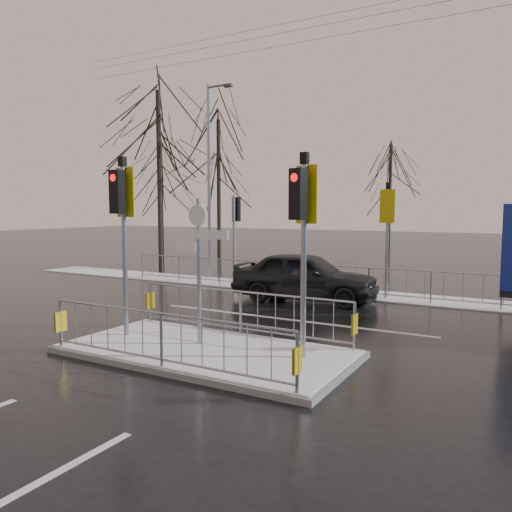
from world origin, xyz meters
The scene contains 11 objects.
ground centered at (0.00, 0.00, 0.00)m, with size 120.00×120.00×0.00m, color black.
snow_verge centered at (0.00, 8.60, 0.02)m, with size 30.00×2.00×0.04m, color white.
lane_markings centered at (0.00, -0.33, 0.00)m, with size 8.00×11.38×0.01m.
traffic_island centered at (-0.01, 0.01, 0.39)m, with size 6.00×3.04×4.15m.
far_kerb_fixtures centered at (0.29, 8.09, 1.02)m, with size 18.00×0.65×3.83m.
car_far_lane centered at (-0.71, 6.61, 0.81)m, with size 1.91×4.75×1.62m, color black.
tree_near_a centered at (-10.50, 11.00, 6.11)m, with size 4.75×4.75×8.97m.
tree_near_b centered at (-8.00, 12.50, 5.15)m, with size 4.00×4.00×7.55m.
tree_near_c centered at (-12.50, 13.50, 4.50)m, with size 3.50×3.50×6.61m.
tree_far_a centered at (-2.00, 22.00, 4.82)m, with size 3.75×3.75×7.08m.
street_lamp_left centered at (-6.43, 9.50, 4.49)m, with size 1.25×0.18×8.20m.
Camera 1 is at (5.84, -8.23, 2.99)m, focal length 35.00 mm.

